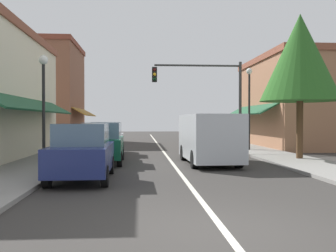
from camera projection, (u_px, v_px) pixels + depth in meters
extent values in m
plane|color=#33302D|center=(162.00, 150.00, 24.47)|extent=(80.00, 80.00, 0.00)
cube|color=gray|center=(74.00, 149.00, 24.06)|extent=(2.60, 56.00, 0.12)
cube|color=gray|center=(247.00, 148.00, 24.87)|extent=(2.60, 56.00, 0.12)
cube|color=silver|center=(162.00, 150.00, 24.47)|extent=(0.14, 52.00, 0.01)
cube|color=slate|center=(22.00, 130.00, 17.95)|extent=(0.08, 10.64, 1.80)
cube|color=#194C2D|center=(36.00, 105.00, 17.98)|extent=(1.27, 11.76, 0.73)
cube|color=slate|center=(39.00, 76.00, 20.98)|extent=(0.08, 1.10, 1.30)
cube|color=#9E6B4C|center=(290.00, 105.00, 27.09)|extent=(4.54, 10.00, 5.89)
cube|color=brown|center=(290.00, 60.00, 27.04)|extent=(4.74, 10.20, 0.40)
cube|color=slate|center=(259.00, 127.00, 26.95)|extent=(0.08, 7.60, 1.80)
cube|color=#194C2D|center=(250.00, 110.00, 26.88)|extent=(1.27, 8.40, 0.73)
cube|color=slate|center=(269.00, 83.00, 24.71)|extent=(0.08, 1.10, 1.30)
cube|color=slate|center=(250.00, 89.00, 29.10)|extent=(0.08, 1.10, 1.30)
cube|color=brown|center=(45.00, 95.00, 33.66)|extent=(5.73, 8.00, 8.12)
cube|color=brown|center=(44.00, 46.00, 33.60)|extent=(5.93, 8.20, 0.40)
cube|color=slate|center=(77.00, 126.00, 33.91)|extent=(0.08, 6.08, 1.80)
cube|color=olive|center=(84.00, 112.00, 33.94)|extent=(1.27, 6.72, 0.73)
cube|color=slate|center=(74.00, 72.00, 32.09)|extent=(0.08, 1.10, 1.30)
cube|color=slate|center=(80.00, 77.00, 35.60)|extent=(0.08, 1.10, 1.30)
cube|color=navy|center=(83.00, 157.00, 12.09)|extent=(1.76, 4.12, 0.80)
cube|color=slate|center=(82.00, 134.00, 11.98)|extent=(1.54, 2.02, 0.66)
cylinder|color=black|center=(65.00, 165.00, 13.37)|extent=(0.21, 0.62, 0.62)
cylinder|color=black|center=(111.00, 165.00, 13.51)|extent=(0.21, 0.62, 0.62)
cylinder|color=black|center=(47.00, 177.00, 10.68)|extent=(0.21, 0.62, 0.62)
cylinder|color=black|center=(105.00, 176.00, 10.81)|extent=(0.21, 0.62, 0.62)
cube|color=#0F4C33|center=(102.00, 147.00, 16.83)|extent=(1.78, 4.13, 0.80)
cube|color=slate|center=(102.00, 130.00, 16.72)|extent=(1.55, 2.02, 0.66)
cylinder|color=black|center=(88.00, 154.00, 18.11)|extent=(0.21, 0.62, 0.62)
cylinder|color=black|center=(122.00, 153.00, 18.25)|extent=(0.21, 0.62, 0.62)
cylinder|color=black|center=(80.00, 159.00, 15.42)|extent=(0.21, 0.62, 0.62)
cylinder|color=black|center=(120.00, 159.00, 15.56)|extent=(0.21, 0.62, 0.62)
cube|color=#B7BABF|center=(107.00, 141.00, 21.18)|extent=(1.77, 4.12, 0.80)
cube|color=slate|center=(107.00, 128.00, 21.07)|extent=(1.55, 2.02, 0.66)
cylinder|color=black|center=(95.00, 147.00, 22.46)|extent=(0.21, 0.62, 0.62)
cylinder|color=black|center=(122.00, 147.00, 22.60)|extent=(0.21, 0.62, 0.62)
cylinder|color=black|center=(89.00, 151.00, 19.77)|extent=(0.21, 0.62, 0.62)
cylinder|color=black|center=(121.00, 151.00, 19.90)|extent=(0.21, 0.62, 0.62)
cube|color=#B2B7BC|center=(209.00, 137.00, 16.62)|extent=(2.07, 5.04, 1.90)
cube|color=slate|center=(199.00, 126.00, 19.00)|extent=(1.73, 0.31, 0.84)
cube|color=black|center=(198.00, 148.00, 19.20)|extent=(1.87, 0.24, 0.24)
cylinder|color=black|center=(184.00, 153.00, 18.09)|extent=(0.26, 0.73, 0.72)
cylinder|color=black|center=(221.00, 152.00, 18.26)|extent=(0.26, 0.73, 0.72)
cylinder|color=black|center=(194.00, 159.00, 15.00)|extent=(0.26, 0.73, 0.72)
cylinder|color=black|center=(239.00, 159.00, 15.18)|extent=(0.26, 0.73, 0.72)
cylinder|color=#333333|center=(240.00, 106.00, 23.95)|extent=(0.18, 0.18, 5.48)
cylinder|color=#333333|center=(198.00, 66.00, 23.72)|extent=(5.32, 0.12, 0.12)
cube|color=black|center=(154.00, 75.00, 23.35)|extent=(0.30, 0.24, 0.90)
sphere|color=#420F0F|center=(155.00, 70.00, 23.22)|extent=(0.20, 0.20, 0.20)
sphere|color=yellow|center=(155.00, 74.00, 23.22)|extent=(0.20, 0.20, 0.20)
sphere|color=#0C3316|center=(155.00, 79.00, 23.22)|extent=(0.20, 0.20, 0.20)
cylinder|color=black|center=(44.00, 116.00, 15.05)|extent=(0.12, 0.12, 4.04)
sphere|color=white|center=(43.00, 60.00, 15.02)|extent=(0.36, 0.36, 0.36)
cylinder|color=black|center=(249.00, 113.00, 22.89)|extent=(0.12, 0.12, 4.59)
sphere|color=white|center=(249.00, 71.00, 22.86)|extent=(0.36, 0.36, 0.36)
cylinder|color=#4C331E|center=(300.00, 125.00, 17.82)|extent=(0.30, 0.30, 3.30)
cone|color=#285B21|center=(300.00, 57.00, 17.77)|extent=(3.65, 3.65, 4.02)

